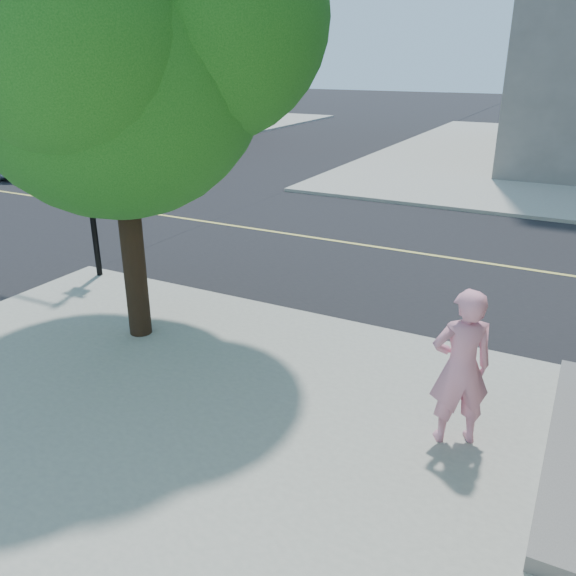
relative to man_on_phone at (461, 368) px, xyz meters
The scene contains 8 objects.
ground 7.89m from the man_on_phone, 161.03° to the left, with size 140.00×140.00×0.00m, color black.
road_ew 10.27m from the man_on_phone, 136.40° to the left, with size 140.00×9.00×0.01m, color black.
sidewalk_nw 38.77m from the man_on_phone, 141.66° to the left, with size 26.00×25.00×0.12m, color #9A988B.
church 34.78m from the man_on_phone, 143.14° to the left, with size 15.20×12.00×14.40m.
man_on_phone is the anchor object (origin of this frame).
street_tree 6.31m from the man_on_phone, behind, with size 5.43×4.93×7.20m.
signal_pole 10.29m from the man_on_phone, 167.07° to the left, with size 3.59×0.41×4.05m.
car_a 22.57m from the man_on_phone, 154.12° to the left, with size 2.88×6.24×1.73m, color white.
Camera 1 is at (8.36, -8.60, 4.36)m, focal length 36.61 mm.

